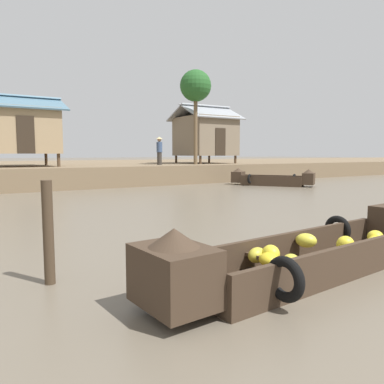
# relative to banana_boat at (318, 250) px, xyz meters

# --- Properties ---
(ground_plane) EXTENTS (300.00, 300.00, 0.00)m
(ground_plane) POSITION_rel_banana_boat_xyz_m (0.65, 5.18, -0.33)
(ground_plane) COLOR #665B4C
(riverbank_strip) EXTENTS (160.00, 20.00, 1.06)m
(riverbank_strip) POSITION_rel_banana_boat_xyz_m (0.65, 24.46, 0.20)
(riverbank_strip) COLOR #756047
(riverbank_strip) RESTS_ON ground
(banana_boat) EXTENTS (5.78, 1.97, 0.95)m
(banana_boat) POSITION_rel_banana_boat_xyz_m (0.00, 0.00, 0.00)
(banana_boat) COLOR #3D2D21
(banana_boat) RESTS_ON ground
(fishing_skiff_distant) EXTENTS (3.19, 4.15, 0.93)m
(fishing_skiff_distant) POSITION_rel_banana_boat_xyz_m (10.10, 11.44, 0.01)
(fishing_skiff_distant) COLOR #3D2D21
(fishing_skiff_distant) RESTS_ON ground
(stilt_house_mid_left) EXTENTS (4.17, 4.07, 3.67)m
(stilt_house_mid_left) POSITION_rel_banana_boat_xyz_m (-1.53, 17.95, 2.63)
(stilt_house_mid_left) COLOR #4C3826
(stilt_house_mid_left) RESTS_ON riverbank_strip
(stilt_house_mid_right) EXTENTS (3.96, 4.05, 4.00)m
(stilt_house_mid_right) POSITION_rel_banana_boat_xyz_m (10.34, 18.33, 2.66)
(stilt_house_mid_right) COLOR #4C3826
(stilt_house_mid_right) RESTS_ON riverbank_strip
(palm_tree_near) EXTENTS (1.92, 1.92, 5.78)m
(palm_tree_near) POSITION_rel_banana_boat_xyz_m (8.28, 16.34, 5.46)
(palm_tree_near) COLOR brown
(palm_tree_near) RESTS_ON riverbank_strip
(vendor_person) EXTENTS (0.44, 0.44, 1.66)m
(vendor_person) POSITION_rel_banana_boat_xyz_m (5.81, 16.45, 1.66)
(vendor_person) COLOR #332D28
(vendor_person) RESTS_ON riverbank_strip
(mooring_post) EXTENTS (0.14, 0.14, 1.39)m
(mooring_post) POSITION_rel_banana_boat_xyz_m (-3.45, 1.56, 0.37)
(mooring_post) COLOR #423323
(mooring_post) RESTS_ON ground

